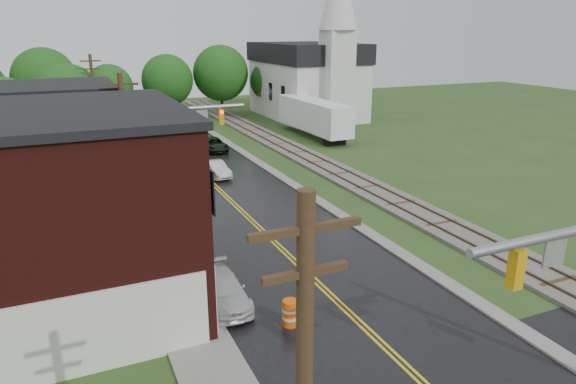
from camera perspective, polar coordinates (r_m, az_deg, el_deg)
main_road at (r=39.15m, az=-8.42°, el=0.95°), size 10.00×90.00×0.02m
curb_right at (r=45.34m, az=-3.59°, el=3.42°), size 0.80×70.00×0.12m
sidewalk_left at (r=33.35m, az=-16.32°, el=-2.60°), size 2.40×50.00×0.12m
yellow_house at (r=33.20m, az=-25.25°, el=2.11°), size 8.00×7.00×6.40m
darkred_building at (r=42.17m, az=-23.68°, el=3.94°), size 7.00×6.00×4.40m
church at (r=67.18m, az=2.53°, el=13.15°), size 10.40×18.40×20.00m
railroad at (r=47.06m, az=1.67°, el=4.12°), size 3.20×80.00×0.30m
traffic_signal_far at (r=34.38m, az=-13.00°, el=6.88°), size 7.34×0.43×7.20m
utility_pole_b at (r=29.10m, az=-17.42°, el=4.09°), size 1.80×0.28×9.00m
utility_pole_c at (r=50.71m, az=-20.64°, el=9.30°), size 1.80×0.28×9.00m
tree_left_c at (r=46.76m, az=-28.89°, el=7.35°), size 6.00×6.00×7.65m
tree_left_e at (r=52.50m, az=-23.05°, el=9.38°), size 6.40×6.40×8.16m
suv_dark at (r=49.51m, az=-8.24°, el=5.23°), size 2.07×4.45×1.23m
sedan_silver at (r=40.72m, az=-8.01°, el=2.52°), size 1.69×3.84×1.23m
pickup_white at (r=22.27m, az=-7.23°, el=-10.76°), size 1.83×4.25×1.22m
semi_trailer at (r=55.41m, az=2.90°, el=8.51°), size 2.84×12.47×3.91m
construction_barrel at (r=20.62m, az=0.24°, el=-13.31°), size 0.65×0.65×1.09m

